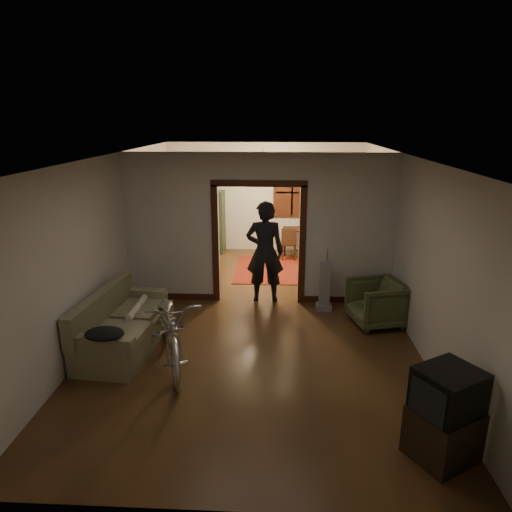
# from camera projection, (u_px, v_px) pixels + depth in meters

# --- Properties ---
(floor) EXTENTS (5.00, 8.50, 0.01)m
(floor) POSITION_uv_depth(u_px,v_px,m) (257.00, 315.00, 8.15)
(floor) COLOR #372211
(floor) RESTS_ON ground
(ceiling) EXTENTS (5.00, 8.50, 0.01)m
(ceiling) POSITION_uv_depth(u_px,v_px,m) (257.00, 156.00, 7.33)
(ceiling) COLOR white
(ceiling) RESTS_ON floor
(wall_back) EXTENTS (5.00, 0.02, 2.80)m
(wall_back) POSITION_uv_depth(u_px,v_px,m) (265.00, 198.00, 11.80)
(wall_back) COLOR beige
(wall_back) RESTS_ON floor
(wall_left) EXTENTS (0.02, 8.50, 2.80)m
(wall_left) POSITION_uv_depth(u_px,v_px,m) (112.00, 238.00, 7.86)
(wall_left) COLOR beige
(wall_left) RESTS_ON floor
(wall_right) EXTENTS (0.02, 8.50, 2.80)m
(wall_right) POSITION_uv_depth(u_px,v_px,m) (406.00, 242.00, 7.62)
(wall_right) COLOR beige
(wall_right) RESTS_ON floor
(partition_wall) EXTENTS (5.00, 0.14, 2.80)m
(partition_wall) POSITION_uv_depth(u_px,v_px,m) (259.00, 229.00, 8.46)
(partition_wall) COLOR beige
(partition_wall) RESTS_ON floor
(door_casing) EXTENTS (1.74, 0.20, 2.32)m
(door_casing) POSITION_uv_depth(u_px,v_px,m) (259.00, 245.00, 8.54)
(door_casing) COLOR #37180C
(door_casing) RESTS_ON floor
(far_window) EXTENTS (0.98, 0.06, 1.28)m
(far_window) POSITION_uv_depth(u_px,v_px,m) (292.00, 192.00, 11.68)
(far_window) COLOR black
(far_window) RESTS_ON wall_back
(chandelier) EXTENTS (0.24, 0.24, 0.24)m
(chandelier) POSITION_uv_depth(u_px,v_px,m) (263.00, 168.00, 9.85)
(chandelier) COLOR #FFE0A5
(chandelier) RESTS_ON ceiling
(light_switch) EXTENTS (0.08, 0.01, 0.12)m
(light_switch) POSITION_uv_depth(u_px,v_px,m) (316.00, 239.00, 8.38)
(light_switch) COLOR silver
(light_switch) RESTS_ON partition_wall
(sofa) EXTENTS (1.04, 2.01, 0.89)m
(sofa) POSITION_uv_depth(u_px,v_px,m) (125.00, 320.00, 6.89)
(sofa) COLOR #676645
(sofa) RESTS_ON floor
(rolled_paper) EXTENTS (0.11, 0.84, 0.11)m
(rolled_paper) POSITION_uv_depth(u_px,v_px,m) (137.00, 308.00, 7.15)
(rolled_paper) COLOR beige
(rolled_paper) RESTS_ON sofa
(jacket) EXTENTS (0.52, 0.39, 0.15)m
(jacket) POSITION_uv_depth(u_px,v_px,m) (104.00, 334.00, 5.95)
(jacket) COLOR black
(jacket) RESTS_ON sofa
(bicycle) EXTENTS (1.35, 2.18, 1.08)m
(bicycle) POSITION_uv_depth(u_px,v_px,m) (171.00, 328.00, 6.44)
(bicycle) COLOR silver
(bicycle) RESTS_ON floor
(armchair) EXTENTS (1.03, 1.01, 0.77)m
(armchair) POSITION_uv_depth(u_px,v_px,m) (376.00, 303.00, 7.70)
(armchair) COLOR #464E2C
(armchair) RESTS_ON floor
(tv_stand) EXTENTS (0.81, 0.79, 0.55)m
(tv_stand) POSITION_uv_depth(u_px,v_px,m) (443.00, 433.00, 4.68)
(tv_stand) COLOR black
(tv_stand) RESTS_ON floor
(crt_tv) EXTENTS (0.77, 0.75, 0.50)m
(crt_tv) POSITION_uv_depth(u_px,v_px,m) (448.00, 393.00, 4.54)
(crt_tv) COLOR black
(crt_tv) RESTS_ON tv_stand
(vacuum) EXTENTS (0.31, 0.26, 0.92)m
(vacuum) POSITION_uv_depth(u_px,v_px,m) (325.00, 286.00, 8.25)
(vacuum) COLOR gray
(vacuum) RESTS_ON floor
(person) EXTENTS (0.71, 0.47, 1.94)m
(person) POSITION_uv_depth(u_px,v_px,m) (265.00, 252.00, 8.54)
(person) COLOR black
(person) RESTS_ON floor
(oriental_rug) EXTENTS (1.57, 2.06, 0.02)m
(oriental_rug) POSITION_uv_depth(u_px,v_px,m) (269.00, 269.00, 10.60)
(oriental_rug) COLOR maroon
(oriental_rug) RESTS_ON floor
(locker) EXTENTS (0.86, 0.55, 1.62)m
(locker) POSITION_uv_depth(u_px,v_px,m) (208.00, 222.00, 11.76)
(locker) COLOR #243520
(locker) RESTS_ON floor
(globe) EXTENTS (0.26, 0.26, 0.26)m
(globe) POSITION_uv_depth(u_px,v_px,m) (207.00, 178.00, 11.43)
(globe) COLOR #1E5972
(globe) RESTS_ON locker
(desk) EXTENTS (0.95, 0.58, 0.67)m
(desk) POSITION_uv_depth(u_px,v_px,m) (301.00, 242.00, 11.68)
(desk) COLOR black
(desk) RESTS_ON floor
(desk_chair) EXTENTS (0.44, 0.44, 0.82)m
(desk_chair) POSITION_uv_depth(u_px,v_px,m) (289.00, 243.00, 11.26)
(desk_chair) COLOR black
(desk_chair) RESTS_ON floor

